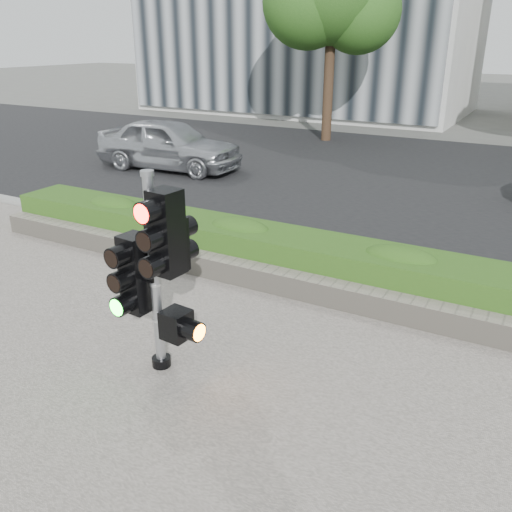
# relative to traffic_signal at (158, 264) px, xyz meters

# --- Properties ---
(ground) EXTENTS (120.00, 120.00, 0.00)m
(ground) POSITION_rel_traffic_signal_xyz_m (0.40, 0.54, -1.32)
(ground) COLOR #51514C
(ground) RESTS_ON ground
(sidewalk) EXTENTS (16.00, 11.00, 0.03)m
(sidewalk) POSITION_rel_traffic_signal_xyz_m (0.40, -1.96, -1.31)
(sidewalk) COLOR #9E9389
(sidewalk) RESTS_ON ground
(road) EXTENTS (60.00, 13.00, 0.02)m
(road) POSITION_rel_traffic_signal_xyz_m (0.40, 10.54, -1.31)
(road) COLOR black
(road) RESTS_ON ground
(curb) EXTENTS (60.00, 0.25, 0.12)m
(curb) POSITION_rel_traffic_signal_xyz_m (0.40, 3.69, -1.26)
(curb) COLOR gray
(curb) RESTS_ON ground
(stone_wall) EXTENTS (12.00, 0.32, 0.34)m
(stone_wall) POSITION_rel_traffic_signal_xyz_m (0.40, 2.44, -1.12)
(stone_wall) COLOR gray
(stone_wall) RESTS_ON sidewalk
(hedge) EXTENTS (12.00, 1.00, 0.68)m
(hedge) POSITION_rel_traffic_signal_xyz_m (0.40, 3.09, -0.95)
(hedge) COLOR #50892A
(hedge) RESTS_ON sidewalk
(traffic_signal) EXTENTS (0.82, 0.62, 2.34)m
(traffic_signal) POSITION_rel_traffic_signal_xyz_m (0.00, 0.00, 0.00)
(traffic_signal) COLOR black
(traffic_signal) RESTS_ON sidewalk
(car_silver) EXTENTS (4.40, 2.02, 1.46)m
(car_silver) POSITION_rel_traffic_signal_xyz_m (-6.26, 8.28, -0.57)
(car_silver) COLOR #AEB0B6
(car_silver) RESTS_ON road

